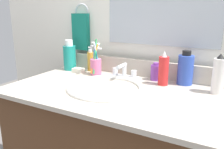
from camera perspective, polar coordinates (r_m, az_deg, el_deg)
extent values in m
cube|color=#B2A899|center=(1.09, 0.64, -4.16)|extent=(0.99, 0.58, 0.02)
cube|color=#B2A899|center=(1.31, 6.36, 1.68)|extent=(0.99, 0.02, 0.09)
cube|color=white|center=(1.45, 7.01, -7.86)|extent=(2.09, 0.04, 1.30)
torus|color=silver|center=(1.50, -7.26, 14.77)|extent=(0.10, 0.01, 0.10)
cube|color=#147260|center=(1.49, -7.51, 10.14)|extent=(0.11, 0.04, 0.22)
torus|color=white|center=(1.10, -1.61, -3.13)|extent=(0.36, 0.36, 0.02)
ellipsoid|color=white|center=(1.11, -1.59, -5.31)|extent=(0.31, 0.31, 0.11)
cylinder|color=#B2B5BA|center=(1.13, -1.58, -6.98)|extent=(0.04, 0.04, 0.01)
cube|color=silver|center=(1.27, 2.97, -0.55)|extent=(0.16, 0.05, 0.01)
cylinder|color=silver|center=(1.26, 2.99, 1.03)|extent=(0.02, 0.02, 0.06)
cylinder|color=silver|center=(1.22, 2.29, 2.04)|extent=(0.02, 0.09, 0.02)
cylinder|color=silver|center=(1.28, 0.78, 0.80)|extent=(0.03, 0.03, 0.04)
cylinder|color=silver|center=(1.24, 5.27, 0.18)|extent=(0.03, 0.03, 0.04)
cylinder|color=red|center=(1.16, 12.27, 0.82)|extent=(0.05, 0.05, 0.14)
cone|color=white|center=(1.14, 12.51, 4.87)|extent=(0.02, 0.02, 0.03)
cylinder|color=#7A3899|center=(1.24, 10.45, 0.45)|extent=(0.05, 0.05, 0.08)
cylinder|color=#7A3899|center=(1.23, 10.55, 2.51)|extent=(0.03, 0.03, 0.01)
cylinder|color=white|center=(1.11, 24.23, -0.40)|extent=(0.05, 0.05, 0.15)
cone|color=black|center=(1.09, 24.73, 4.04)|extent=(0.03, 0.03, 0.02)
cylinder|color=#2D4CB2|center=(1.20, 17.24, 1.05)|extent=(0.07, 0.07, 0.14)
cylinder|color=black|center=(1.18, 17.56, 4.96)|extent=(0.04, 0.04, 0.02)
cylinder|color=gold|center=(1.41, -5.21, 3.13)|extent=(0.04, 0.04, 0.11)
cylinder|color=white|center=(1.40, -5.28, 5.68)|extent=(0.02, 0.02, 0.02)
cylinder|color=teal|center=(1.45, -10.15, 3.97)|extent=(0.07, 0.07, 0.14)
cylinder|color=white|center=(1.43, -10.32, 7.50)|extent=(0.04, 0.04, 0.04)
cylinder|color=#D16693|center=(1.32, -3.90, 1.86)|extent=(0.06, 0.06, 0.09)
cylinder|color=#26B2B2|center=(1.31, -3.53, 3.56)|extent=(0.04, 0.01, 0.15)
cube|color=white|center=(1.29, -2.97, 6.21)|extent=(0.01, 0.02, 0.01)
cylinder|color=white|center=(1.32, -3.75, 4.15)|extent=(0.02, 0.06, 0.17)
cube|color=white|center=(1.33, -3.37, 7.27)|extent=(0.01, 0.02, 0.01)
cylinder|color=orange|center=(1.30, -4.29, 3.82)|extent=(0.02, 0.06, 0.16)
cube|color=white|center=(1.28, -5.26, 6.45)|extent=(0.01, 0.02, 0.01)
cylinder|color=green|center=(1.30, -4.13, 4.33)|extent=(0.02, 0.05, 0.19)
cube|color=white|center=(1.27, -4.61, 7.67)|extent=(0.01, 0.02, 0.01)
cylinder|color=blue|center=(1.31, -4.36, 3.83)|extent=(0.02, 0.02, 0.17)
cube|color=white|center=(1.29, -4.81, 6.90)|extent=(0.01, 0.02, 0.01)
cylinder|color=#B23FBF|center=(1.32, -3.72, 3.68)|extent=(0.01, 0.04, 0.15)
cube|color=white|center=(1.32, -3.48, 6.45)|extent=(0.01, 0.02, 0.01)
cube|color=white|center=(1.39, -8.09, 1.03)|extent=(0.06, 0.04, 0.02)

